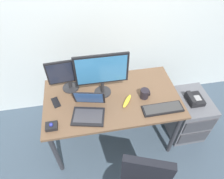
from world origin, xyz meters
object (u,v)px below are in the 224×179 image
file_cabinet (187,115)px  desk_phone (194,99)px  keyboard (163,109)px  trackball_mouse (52,126)px  cell_phone (56,102)px  monitor_main (102,72)px  monitor_side (68,74)px  laptop (89,110)px  banana (127,101)px  coffee_mug (145,94)px

file_cabinet → desk_phone: bearing=-116.8°
keyboard → trackball_mouse: size_ratio=3.73×
keyboard → cell_phone: 1.10m
desk_phone → keyboard: size_ratio=0.49×
monitor_main → monitor_side: bearing=158.9°
laptop → desk_phone: bearing=4.5°
desk_phone → monitor_side: size_ratio=0.47×
monitor_side → cell_phone: 0.32m
keyboard → banana: bearing=154.8°
cell_phone → coffee_mug: bearing=-23.6°
monitor_main → trackball_mouse: 0.70m
desk_phone → laptop: bearing=-175.5°
desk_phone → coffee_mug: (-0.61, 0.01, 0.20)m
file_cabinet → keyboard: 0.72m
keyboard → trackball_mouse: trackball_mouse is taller
coffee_mug → cell_phone: (-0.93, 0.08, -0.05)m
monitor_main → banana: (0.23, -0.18, -0.28)m
desk_phone → trackball_mouse: (-1.57, -0.21, 0.17)m
file_cabinet → monitor_side: bearing=169.0°
trackball_mouse → cell_phone: bearing=84.3°
desk_phone → monitor_side: bearing=168.3°
desk_phone → monitor_side: monitor_side is taller
monitor_main → laptop: bearing=-124.7°
file_cabinet → keyboard: (-0.49, -0.20, 0.48)m
laptop → monitor_side: bearing=113.3°
keyboard → laptop: 0.74m
banana → keyboard: bearing=-25.2°
trackball_mouse → coffee_mug: 0.98m
monitor_side → monitor_main: bearing=-21.1°
monitor_main → keyboard: 0.71m
monitor_main → monitor_side: monitor_main is taller
trackball_mouse → cell_phone: (0.03, 0.30, -0.02)m
file_cabinet → laptop: laptop is taller
file_cabinet → cell_phone: cell_phone is taller
trackball_mouse → cell_phone: trackball_mouse is taller
trackball_mouse → banana: size_ratio=0.58×
keyboard → banana: banana is taller
coffee_mug → cell_phone: coffee_mug is taller
laptop → banana: laptop is taller
coffee_mug → desk_phone: bearing=-1.1°
keyboard → monitor_main: bearing=148.7°
desk_phone → monitor_side: (-1.38, 0.29, 0.35)m
monitor_side → keyboard: (0.90, -0.47, -0.20)m
banana → laptop: bearing=-170.3°
keyboard → coffee_mug: bearing=124.2°
desk_phone → laptop: size_ratio=0.55×
banana → monitor_main: bearing=141.2°
desk_phone → banana: size_ratio=1.05×
monitor_main → banana: monitor_main is taller
file_cabinet → desk_phone: desk_phone is taller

